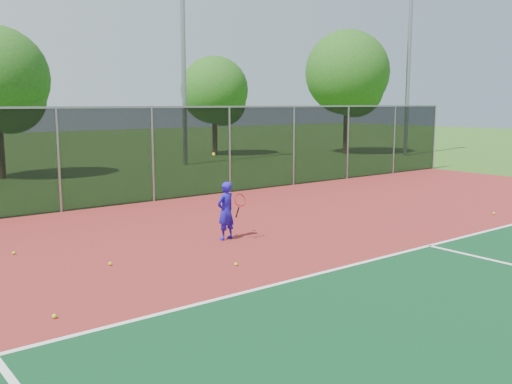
# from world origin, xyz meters

# --- Properties ---
(court_apron) EXTENTS (30.00, 20.00, 0.02)m
(court_apron) POSITION_xyz_m (0.00, 2.00, 0.01)
(court_apron) COLOR maroon
(court_apron) RESTS_ON ground
(fence_back) EXTENTS (30.00, 0.06, 3.03)m
(fence_back) POSITION_xyz_m (0.00, 12.00, 1.56)
(fence_back) COLOR black
(fence_back) RESTS_ON court_apron
(tennis_player) EXTENTS (0.59, 0.62, 2.02)m
(tennis_player) POSITION_xyz_m (-1.16, 6.29, 0.70)
(tennis_player) COLOR #1E13B5
(tennis_player) RESTS_ON court_apron
(practice_ball_0) EXTENTS (0.07, 0.07, 0.07)m
(practice_ball_0) POSITION_xyz_m (-4.18, 5.91, 0.06)
(practice_ball_0) COLOR #B4D518
(practice_ball_0) RESTS_ON court_apron
(practice_ball_1) EXTENTS (0.07, 0.07, 0.07)m
(practice_ball_1) POSITION_xyz_m (-5.97, 3.80, 0.06)
(practice_ball_1) COLOR #B4D518
(practice_ball_1) RESTS_ON court_apron
(practice_ball_2) EXTENTS (0.07, 0.07, 0.07)m
(practice_ball_2) POSITION_xyz_m (-2.27, 4.37, 0.06)
(practice_ball_2) COLOR #B4D518
(practice_ball_2) RESTS_ON court_apron
(practice_ball_3) EXTENTS (0.07, 0.07, 0.07)m
(practice_ball_3) POSITION_xyz_m (6.52, 4.05, 0.06)
(practice_ball_3) COLOR #B4D518
(practice_ball_3) RESTS_ON court_apron
(practice_ball_4) EXTENTS (0.07, 0.07, 0.07)m
(practice_ball_4) POSITION_xyz_m (-5.43, 7.90, 0.06)
(practice_ball_4) COLOR #B4D518
(practice_ball_4) RESTS_ON court_apron
(floodlight_n) EXTENTS (0.90, 0.40, 12.24)m
(floodlight_n) POSITION_xyz_m (6.65, 21.09, 6.90)
(floodlight_n) COLOR gray
(floodlight_n) RESTS_ON ground
(floodlight_ne) EXTENTS (0.90, 0.40, 12.24)m
(floodlight_ne) POSITION_xyz_m (19.94, 17.42, 6.90)
(floodlight_ne) COLOR gray
(floodlight_ne) RESTS_ON ground
(tree_back_mid) EXTENTS (4.05, 4.05, 5.95)m
(tree_back_mid) POSITION_xyz_m (10.95, 24.53, 3.73)
(tree_back_mid) COLOR #322212
(tree_back_mid) RESTS_ON ground
(tree_back_right) EXTENTS (5.17, 5.17, 7.60)m
(tree_back_right) POSITION_xyz_m (17.95, 20.33, 4.77)
(tree_back_right) COLOR #322212
(tree_back_right) RESTS_ON ground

